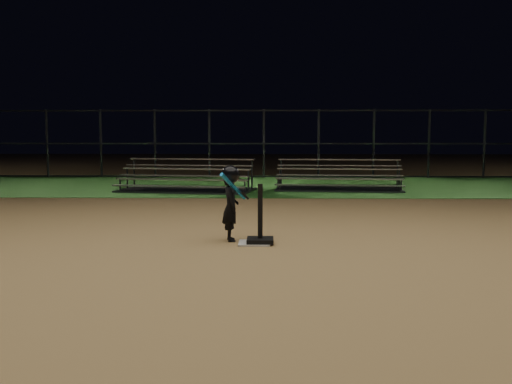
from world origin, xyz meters
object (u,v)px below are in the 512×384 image
child_batter (231,201)px  bleacher_left (186,185)px  home_plate (254,243)px  batting_tee (260,231)px  bleacher_right (339,184)px

child_batter → bleacher_left: child_batter is taller
home_plate → batting_tee: bearing=-0.7°
bleacher_right → home_plate: bearing=-99.0°
home_plate → bleacher_right: (2.19, 8.29, 0.17)m
child_batter → batting_tee: bearing=-129.8°
bleacher_left → child_batter: bearing=-67.8°
bleacher_left → bleacher_right: bleacher_left is taller
batting_tee → child_batter: bearing=152.3°
batting_tee → bleacher_left: (-2.19, 7.79, 0.00)m
home_plate → bleacher_left: bleacher_left is taller
home_plate → bleacher_right: size_ratio=0.12×
child_batter → home_plate: bearing=-135.0°
batting_tee → bleacher_right: size_ratio=0.23×
home_plate → bleacher_left: size_ratio=0.12×
home_plate → batting_tee: batting_tee is taller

